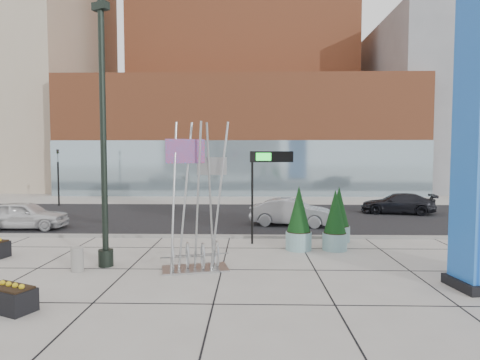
{
  "coord_description": "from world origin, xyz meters",
  "views": [
    {
      "loc": [
        1.9,
        -13.65,
        3.68
      ],
      "look_at": [
        1.51,
        2.0,
        2.71
      ],
      "focal_mm": 30.0,
      "sensor_mm": 36.0,
      "label": 1
    }
  ],
  "objects_px": {
    "overhead_street_sign": "(268,165)",
    "car_silver_mid": "(291,212)",
    "car_white_west": "(25,215)",
    "concrete_bollard": "(77,259)",
    "lamp_post": "(104,157)",
    "public_art_sculpture": "(195,231)"
  },
  "relations": [
    {
      "from": "lamp_post",
      "to": "public_art_sculpture",
      "type": "bearing_deg",
      "value": -6.08
    },
    {
      "from": "lamp_post",
      "to": "public_art_sculpture",
      "type": "distance_m",
      "value": 3.87
    },
    {
      "from": "car_white_west",
      "to": "car_silver_mid",
      "type": "xyz_separation_m",
      "value": [
        13.35,
        1.31,
        0.0
      ]
    },
    {
      "from": "overhead_street_sign",
      "to": "car_silver_mid",
      "type": "height_order",
      "value": "overhead_street_sign"
    },
    {
      "from": "public_art_sculpture",
      "to": "concrete_bollard",
      "type": "distance_m",
      "value": 3.83
    },
    {
      "from": "overhead_street_sign",
      "to": "car_white_west",
      "type": "relative_size",
      "value": 0.94
    },
    {
      "from": "public_art_sculpture",
      "to": "concrete_bollard",
      "type": "bearing_deg",
      "value": 171.13
    },
    {
      "from": "lamp_post",
      "to": "car_white_west",
      "type": "height_order",
      "value": "lamp_post"
    },
    {
      "from": "public_art_sculpture",
      "to": "car_silver_mid",
      "type": "bearing_deg",
      "value": 51.07
    },
    {
      "from": "overhead_street_sign",
      "to": "car_white_west",
      "type": "xyz_separation_m",
      "value": [
        -11.94,
        3.0,
        -2.6
      ]
    },
    {
      "from": "public_art_sculpture",
      "to": "overhead_street_sign",
      "type": "bearing_deg",
      "value": 43.54
    },
    {
      "from": "overhead_street_sign",
      "to": "car_silver_mid",
      "type": "relative_size",
      "value": 0.91
    },
    {
      "from": "lamp_post",
      "to": "concrete_bollard",
      "type": "height_order",
      "value": "lamp_post"
    },
    {
      "from": "overhead_street_sign",
      "to": "car_white_west",
      "type": "height_order",
      "value": "overhead_street_sign"
    },
    {
      "from": "lamp_post",
      "to": "car_silver_mid",
      "type": "xyz_separation_m",
      "value": [
        6.94,
        7.79,
        -2.93
      ]
    },
    {
      "from": "lamp_post",
      "to": "car_silver_mid",
      "type": "distance_m",
      "value": 10.84
    },
    {
      "from": "lamp_post",
      "to": "car_silver_mid",
      "type": "height_order",
      "value": "lamp_post"
    },
    {
      "from": "concrete_bollard",
      "to": "car_white_west",
      "type": "distance_m",
      "value": 9.11
    },
    {
      "from": "lamp_post",
      "to": "overhead_street_sign",
      "type": "distance_m",
      "value": 6.54
    },
    {
      "from": "lamp_post",
      "to": "concrete_bollard",
      "type": "distance_m",
      "value": 3.37
    },
    {
      "from": "concrete_bollard",
      "to": "car_silver_mid",
      "type": "bearing_deg",
      "value": 47.7
    },
    {
      "from": "public_art_sculpture",
      "to": "lamp_post",
      "type": "bearing_deg",
      "value": 160.75
    }
  ]
}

